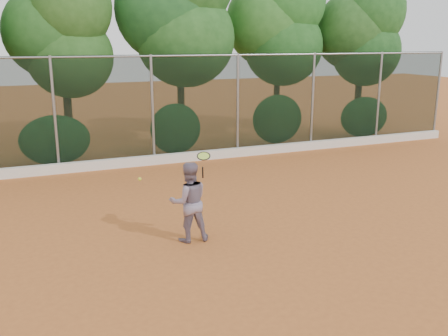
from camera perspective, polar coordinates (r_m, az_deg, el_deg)
name	(u,v)px	position (r m, az deg, el deg)	size (l,w,h in m)	color
ground	(243,238)	(10.30, 2.15, -8.04)	(80.00, 80.00, 0.00)	#B6622B
concrete_curb	(156,160)	(16.41, -7.81, 0.95)	(24.00, 0.20, 0.30)	silver
tennis_player	(189,202)	(9.96, -4.03, -3.88)	(0.79, 0.62, 1.63)	gray
chainlink_fence	(152,107)	(16.28, -8.18, 6.94)	(24.09, 0.09, 3.50)	black
foliage_backdrop	(119,26)	(17.96, -11.89, 15.61)	(23.70, 3.63, 7.55)	#3B2A16
tennis_racket	(204,158)	(9.78, -2.36, 1.16)	(0.34, 0.34, 0.55)	black
tennis_ball_in_flight	(140,179)	(9.71, -9.61, -1.25)	(0.07, 0.07, 0.07)	yellow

